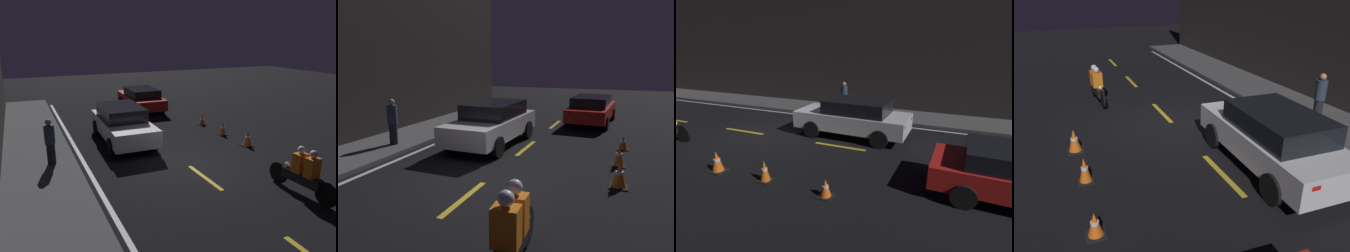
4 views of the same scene
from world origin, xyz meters
The scene contains 13 objects.
ground_plane centered at (0.00, 0.00, 0.00)m, with size 56.00×56.00×0.00m, color black.
raised_curb centered at (0.00, 4.68, 0.06)m, with size 28.00×2.37×0.13m.
lane_dash_a centered at (-10.00, 0.00, 0.00)m, with size 2.00×0.14×0.01m.
lane_dash_b centered at (-5.50, 0.00, 0.00)m, with size 2.00×0.14×0.01m.
lane_dash_c centered at (-1.00, 0.00, 0.00)m, with size 2.00×0.14×0.01m.
lane_dash_d centered at (3.50, 0.00, 0.00)m, with size 2.00×0.14×0.01m.
lane_solid_kerb centered at (0.00, 3.25, 0.00)m, with size 25.20×0.14×0.01m.
sedan_white centered at (3.56, 1.27, 0.81)m, with size 4.55×2.00×1.52m.
motorcycle centered at (-3.14, -1.90, 0.65)m, with size 2.31×0.40×1.40m.
traffic_cone_near centered at (0.91, -3.15, 0.31)m, with size 0.45×0.45×0.64m.
traffic_cone_mid centered at (2.58, -3.08, 0.30)m, with size 0.37×0.37×0.62m.
traffic_cone_far centered at (4.47, -3.13, 0.24)m, with size 0.37×0.37×0.49m.
pedestrian centered at (1.91, 4.29, 0.92)m, with size 0.34×0.34×1.57m.
Camera 4 is at (9.39, -3.45, 4.16)m, focal length 35.00 mm.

